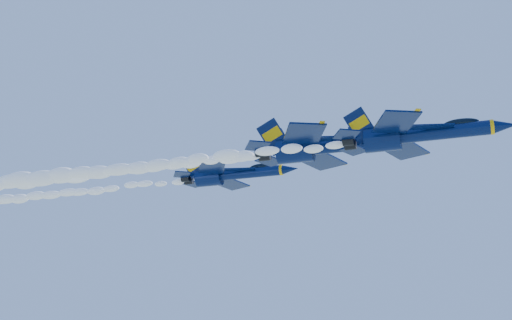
# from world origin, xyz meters

# --- Properties ---
(jet_lead) EXTENTS (17.92, 14.70, 6.66)m
(jet_lead) POSITION_xyz_m (20.09, -12.00, 148.98)
(jet_lead) COLOR #06123B
(smoke_trail_jet_lead) EXTENTS (41.96, 2.00, 1.80)m
(smoke_trail_jet_lead) POSITION_xyz_m (-8.54, -12.00, 148.57)
(smoke_trail_jet_lead) COLOR white
(jet_second) EXTENTS (20.02, 16.42, 7.44)m
(jet_second) POSITION_xyz_m (9.61, -6.22, 150.95)
(jet_second) COLOR #06123B
(smoke_trail_jet_second) EXTENTS (41.96, 2.23, 2.01)m
(smoke_trail_jet_second) POSITION_xyz_m (-19.93, -6.22, 150.52)
(smoke_trail_jet_second) COLOR white
(jet_third) EXTENTS (17.00, 13.94, 6.32)m
(jet_third) POSITION_xyz_m (-6.70, 6.93, 153.22)
(jet_third) COLOR #06123B
(smoke_trail_jet_third) EXTENTS (41.96, 1.89, 1.70)m
(smoke_trail_jet_third) POSITION_xyz_m (-34.94, 6.93, 152.81)
(smoke_trail_jet_third) COLOR white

